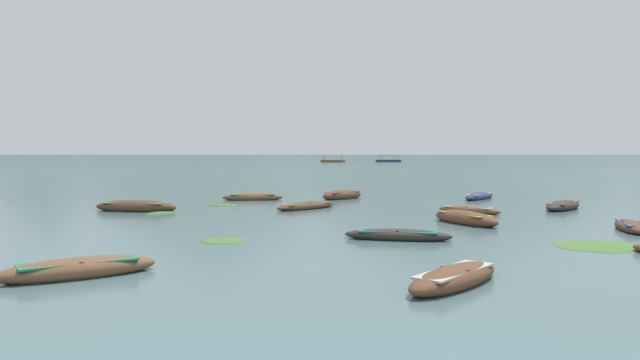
{
  "coord_description": "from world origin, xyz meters",
  "views": [
    {
      "loc": [
        -2.63,
        -5.16,
        3.04
      ],
      "look_at": [
        3.59,
        51.78,
        0.38
      ],
      "focal_mm": 32.7,
      "sensor_mm": 36.0,
      "label": 1
    }
  ],
  "objects": [
    {
      "name": "ground_plane",
      "position": [
        0.0,
        1500.0,
        0.0
      ],
      "size": [
        6000.0,
        6000.0,
        0.0
      ],
      "primitive_type": "plane",
      "color": "slate"
    },
    {
      "name": "mountain_1",
      "position": [
        -612.11,
        1788.73,
        128.61
      ],
      "size": [
        633.24,
        633.24,
        257.21
      ],
      "primitive_type": "cone",
      "color": "#4C5B56",
      "rests_on": "ground"
    },
    {
      "name": "mountain_2",
      "position": [
        -118.95,
        1854.19,
        206.51
      ],
      "size": [
        1301.62,
        1301.62,
        413.02
      ],
      "primitive_type": "cone",
      "color": "#4C5B56",
      "rests_on": "ground"
    },
    {
      "name": "mountain_3",
      "position": [
        598.99,
        1853.48,
        229.56
      ],
      "size": [
        1619.57,
        1619.57,
        459.12
      ],
      "primitive_type": "cone",
      "color": "#4C5B56",
      "rests_on": "ground"
    },
    {
      "name": "rowboat_0",
      "position": [
        0.05,
        26.3,
        0.16
      ],
      "size": [
        3.92,
        3.5,
        0.49
      ],
      "color": "#4C3323",
      "rests_on": "ground"
    },
    {
      "name": "rowboat_1",
      "position": [
        -8.92,
        26.06,
        0.23
      ],
      "size": [
        4.72,
        2.64,
        0.73
      ],
      "color": "#4C3323",
      "rests_on": "ground"
    },
    {
      "name": "rowboat_2",
      "position": [
        13.83,
        24.56,
        0.19
      ],
      "size": [
        3.78,
        3.74,
        0.6
      ],
      "color": "#2D2826",
      "rests_on": "ground"
    },
    {
      "name": "rowboat_3",
      "position": [
        8.04,
        23.11,
        0.16
      ],
      "size": [
        3.0,
        3.07,
        0.5
      ],
      "color": "brown",
      "rests_on": "ground"
    },
    {
      "name": "rowboat_4",
      "position": [
        12.0,
        16.17,
        0.15
      ],
      "size": [
        2.16,
        3.53,
        0.49
      ],
      "color": "#4C3323",
      "rests_on": "ground"
    },
    {
      "name": "rowboat_5",
      "position": [
        2.3,
        14.75,
        0.15
      ],
      "size": [
        3.9,
        2.1,
        0.47
      ],
      "color": "#2D2826",
      "rests_on": "ground"
    },
    {
      "name": "rowboat_6",
      "position": [
        6.33,
        19.03,
        0.21
      ],
      "size": [
        2.39,
        4.14,
        0.69
      ],
      "color": "brown",
      "rests_on": "ground"
    },
    {
      "name": "rowboat_7",
      "position": [
        -2.88,
        32.63,
        0.19
      ],
      "size": [
        3.89,
        1.11,
        0.59
      ],
      "color": "brown",
      "rests_on": "ground"
    },
    {
      "name": "rowboat_8",
      "position": [
        1.88,
        7.67,
        0.18
      ],
      "size": [
        3.4,
        3.31,
        0.56
      ],
      "color": "brown",
      "rests_on": "ground"
    },
    {
      "name": "rowboat_10",
      "position": [
        11.99,
        31.8,
        0.18
      ],
      "size": [
        3.52,
        3.73,
        0.56
      ],
      "color": "navy",
      "rests_on": "ground"
    },
    {
      "name": "rowboat_11",
      "position": [
        3.04,
        33.03,
        0.23
      ],
      "size": [
        3.54,
        3.32,
        0.74
      ],
      "color": "#4C3323",
      "rests_on": "ground"
    },
    {
      "name": "rowboat_12",
      "position": [
        -7.0,
        9.62,
        0.18
      ],
      "size": [
        3.91,
        2.78,
        0.58
      ],
      "color": "brown",
      "rests_on": "ground"
    },
    {
      "name": "ferry_0",
      "position": [
        22.44,
        185.31,
        0.45
      ],
      "size": [
        8.14,
        5.18,
        2.54
      ],
      "color": "brown",
      "rests_on": "ground"
    },
    {
      "name": "ferry_1",
      "position": [
        42.24,
        190.02,
        0.45
      ],
      "size": [
        8.99,
        5.55,
        2.54
      ],
      "color": "navy",
      "rests_on": "ground"
    },
    {
      "name": "weed_patch_0",
      "position": [
        -3.76,
        15.06,
        0.0
      ],
      "size": [
        1.85,
        1.79,
        0.14
      ],
      "primitive_type": "ellipsoid",
      "rotation": [
        0.0,
        0.0,
        2.93
      ],
      "color": "#477033",
      "rests_on": "ground"
    },
    {
      "name": "weed_patch_1",
      "position": [
        0.18,
        29.09,
        0.0
      ],
      "size": [
        3.13,
        3.22,
        0.14
      ],
      "primitive_type": "ellipsoid",
      "rotation": [
        0.0,
        0.0,
        2.44
      ],
      "color": "#38662D",
      "rests_on": "ground"
    },
    {
      "name": "weed_patch_2",
      "position": [
        -4.57,
        28.98,
        0.0
      ],
      "size": [
        2.33,
        2.33,
        0.14
      ],
      "primitive_type": "ellipsoid",
      "rotation": [
        0.0,
        0.0,
        2.53
      ],
      "color": "#38662D",
      "rests_on": "ground"
    },
    {
      "name": "weed_patch_3",
      "position": [
        8.44,
        12.57,
        0.0
      ],
      "size": [
        3.4,
        3.24,
        0.14
      ],
      "primitive_type": "ellipsoid",
      "rotation": [
        0.0,
        0.0,
        0.23
      ],
      "color": "#477033",
      "rests_on": "ground"
    },
    {
      "name": "weed_patch_6",
      "position": [
        -7.43,
        24.95,
        0.0
      ],
      "size": [
        2.06,
        2.33,
        0.14
      ],
      "primitive_type": "ellipsoid",
      "rotation": [
        0.0,
        0.0,
        1.04
      ],
      "color": "#38662D",
      "rests_on": "ground"
    }
  ]
}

